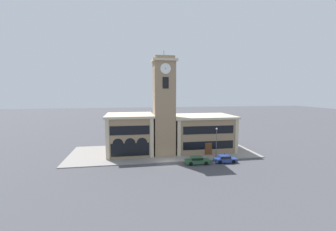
% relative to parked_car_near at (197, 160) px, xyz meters
% --- Properties ---
extents(ground_plane, '(300.00, 300.00, 0.00)m').
position_rel_parked_car_near_xyz_m(ground_plane, '(-5.00, 1.58, -0.72)').
color(ground_plane, '#424247').
extents(sidewalk_kerb, '(39.14, 15.07, 0.15)m').
position_rel_parked_car_near_xyz_m(sidewalk_kerb, '(-5.00, 9.11, -0.64)').
color(sidewalk_kerb, gray).
rests_on(sidewalk_kerb, ground_plane).
extents(clock_tower, '(4.91, 4.91, 21.42)m').
position_rel_parked_car_near_xyz_m(clock_tower, '(-5.00, 7.20, 9.44)').
color(clock_tower, '#937A5B').
rests_on(clock_tower, ground_plane).
extents(town_hall_left_wing, '(9.94, 10.25, 8.41)m').
position_rel_parked_car_near_xyz_m(town_hall_left_wing, '(-12.03, 9.84, 3.51)').
color(town_hall_left_wing, '#937A5B').
rests_on(town_hall_left_wing, ground_plane).
extents(town_hall_right_wing, '(13.86, 10.25, 7.89)m').
position_rel_parked_car_near_xyz_m(town_hall_right_wing, '(3.98, 9.85, 3.25)').
color(town_hall_right_wing, '#937A5B').
rests_on(town_hall_right_wing, ground_plane).
extents(parked_car_near, '(4.59, 1.97, 1.37)m').
position_rel_parked_car_near_xyz_m(parked_car_near, '(0.00, 0.00, 0.00)').
color(parked_car_near, '#285633').
rests_on(parked_car_near, ground_plane).
extents(parked_car_mid, '(4.22, 1.96, 1.37)m').
position_rel_parked_car_near_xyz_m(parked_car_mid, '(5.41, -0.00, 0.00)').
color(parked_car_mid, navy).
rests_on(parked_car_mid, ground_plane).
extents(street_lamp, '(0.36, 0.36, 6.11)m').
position_rel_parked_car_near_xyz_m(street_lamp, '(4.45, 2.02, 3.41)').
color(street_lamp, '#4C4C51').
rests_on(street_lamp, sidewalk_kerb).
extents(bollard, '(0.18, 0.18, 1.06)m').
position_rel_parked_car_near_xyz_m(bollard, '(6.18, 1.91, -0.05)').
color(bollard, black).
rests_on(bollard, sidewalk_kerb).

